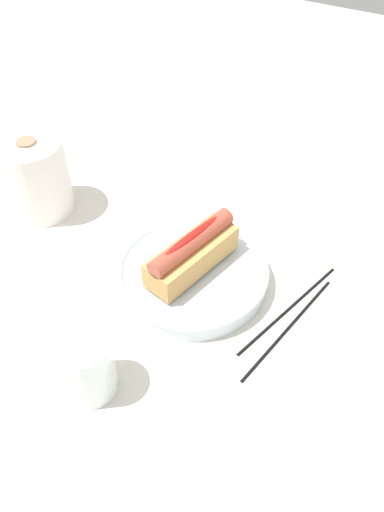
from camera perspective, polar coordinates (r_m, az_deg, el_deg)
name	(u,v)px	position (r m, az deg, el deg)	size (l,w,h in m)	color
ground_plane	(183,284)	(0.76, -0.99, -3.16)	(2.40, 2.40, 0.00)	silver
serving_bowl	(192,273)	(0.75, 0.00, -1.91)	(0.23, 0.23, 0.03)	silver
hotdog_front	(192,252)	(0.72, 0.00, 0.44)	(0.16, 0.08, 0.06)	tan
water_glass	(87,368)	(0.64, -11.63, -12.15)	(0.07, 0.07, 0.09)	white
paper_towel_roll	(35,177)	(0.89, -17.08, 8.42)	(0.11, 0.11, 0.13)	white
chopstick_near	(289,308)	(0.74, 10.75, -5.75)	(0.01, 0.01, 0.22)	black
chopstick_far	(289,327)	(0.72, 10.76, -7.74)	(0.01, 0.01, 0.22)	black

